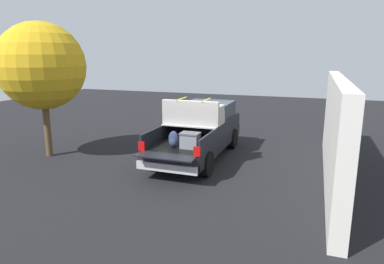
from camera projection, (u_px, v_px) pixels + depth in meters
name	position (u px, v px, depth m)	size (l,w,h in m)	color
ground_plane	(198.00, 158.00, 12.64)	(40.00, 40.00, 0.00)	black
pickup_truck	(201.00, 130.00, 12.77)	(6.05, 2.06, 2.23)	black
building_facade	(335.00, 130.00, 10.09)	(8.67, 0.36, 3.07)	silver
tree_background	(41.00, 66.00, 12.15)	(3.09, 3.09, 4.86)	brown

